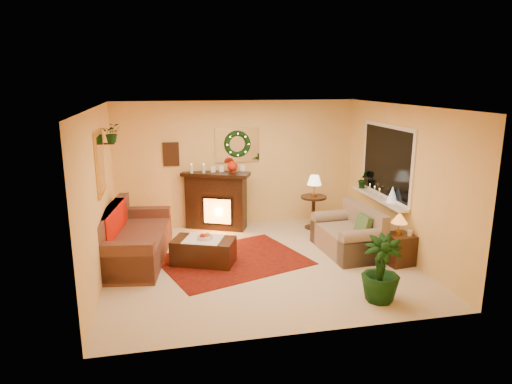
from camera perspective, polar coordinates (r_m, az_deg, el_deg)
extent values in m
plane|color=beige|center=(7.77, 0.54, -8.88)|extent=(5.00, 5.00, 0.00)
plane|color=white|center=(7.18, 0.59, 10.65)|extent=(5.00, 5.00, 0.00)
plane|color=#EFD88C|center=(9.53, -2.36, 3.54)|extent=(5.00, 5.00, 0.00)
plane|color=#EFD88C|center=(5.27, 5.85, -5.01)|extent=(5.00, 5.00, 0.00)
plane|color=#EFD88C|center=(7.26, -19.08, -0.46)|extent=(4.50, 4.50, 0.00)
plane|color=#EFD88C|center=(8.26, 17.76, 1.30)|extent=(4.50, 4.50, 0.00)
cube|color=maroon|center=(7.88, -2.88, -8.51)|extent=(2.75, 2.39, 0.01)
cube|color=#442714|center=(8.03, -14.83, -5.30)|extent=(1.25, 2.26, 0.92)
cube|color=red|center=(8.15, -14.96, -4.84)|extent=(0.86, 1.41, 0.02)
cube|color=black|center=(9.42, -5.00, -1.29)|extent=(1.26, 0.84, 1.11)
sphere|color=red|center=(9.25, -2.97, 3.22)|extent=(0.21, 0.21, 0.21)
cylinder|color=white|center=(9.23, -8.06, 2.82)|extent=(0.06, 0.06, 0.19)
cylinder|color=white|center=(9.22, -6.56, 2.86)|extent=(0.06, 0.06, 0.19)
cube|color=white|center=(9.45, -2.36, 5.91)|extent=(0.92, 0.02, 0.72)
torus|color=#194719|center=(9.40, -2.32, 6.00)|extent=(0.55, 0.11, 0.55)
cube|color=#381E11|center=(9.34, -10.57, 4.67)|extent=(0.32, 0.03, 0.48)
cube|color=gold|center=(7.46, -18.93, 3.45)|extent=(0.03, 0.84, 1.00)
imported|color=#194719|center=(8.15, -17.47, 5.95)|extent=(0.33, 0.28, 0.36)
cube|color=#7E715A|center=(8.27, 11.33, -4.62)|extent=(0.91, 1.47, 0.82)
cube|color=white|center=(8.68, 16.02, 3.68)|extent=(0.03, 1.86, 1.36)
cube|color=black|center=(8.67, 15.93, 3.68)|extent=(0.02, 1.70, 1.22)
cube|color=white|center=(8.77, 15.12, -0.71)|extent=(0.22, 1.86, 0.04)
cone|color=white|center=(8.38, 16.68, -0.27)|extent=(0.19, 0.19, 0.29)
imported|color=#33622C|center=(9.34, 13.24, 1.63)|extent=(0.26, 0.21, 0.47)
cylinder|color=black|center=(9.50, 7.16, -2.63)|extent=(0.70, 0.70, 0.68)
cone|color=#FFEAC0|center=(9.36, 7.29, 0.62)|extent=(0.29, 0.29, 0.44)
cube|color=#4A2C1C|center=(8.01, 17.45, -6.75)|extent=(0.46, 0.46, 0.51)
cone|color=orange|center=(7.88, 17.47, -3.45)|extent=(0.27, 0.27, 0.40)
cube|color=#412814|center=(7.74, -6.55, -7.39)|extent=(1.15, 0.90, 0.43)
cylinder|color=silver|center=(7.64, -6.37, -5.75)|extent=(0.26, 0.26, 0.06)
imported|color=#1C5515|center=(6.59, 15.35, -9.42)|extent=(2.02, 2.02, 2.81)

